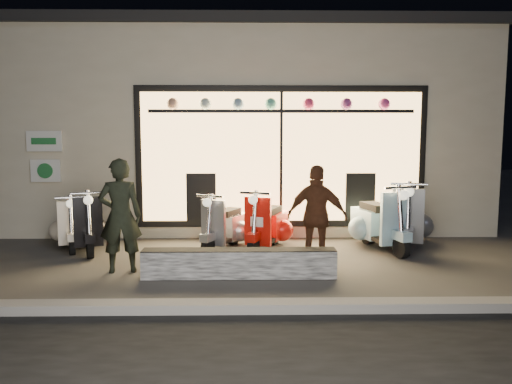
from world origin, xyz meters
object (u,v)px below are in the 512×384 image
at_px(graffiti_barrier, 239,263).
at_px(scooter_red, 269,225).
at_px(scooter_silver, 227,226).
at_px(man, 120,216).
at_px(woman, 317,216).

relative_size(graffiti_barrier, scooter_red, 1.92).
distance_m(graffiti_barrier, scooter_red, 1.90).
relative_size(scooter_silver, man, 0.79).
bearing_deg(graffiti_barrier, woman, 25.59).
distance_m(scooter_silver, woman, 1.94).
xyz_separation_m(scooter_red, woman, (0.66, -1.28, 0.36)).
distance_m(scooter_silver, scooter_red, 0.73).
distance_m(graffiti_barrier, woman, 1.40).
height_order(graffiti_barrier, woman, woman).
bearing_deg(man, woman, 175.51).
height_order(scooter_silver, man, man).
relative_size(graffiti_barrier, scooter_silver, 2.04).
height_order(scooter_red, man, man).
bearing_deg(woman, graffiti_barrier, 44.31).
relative_size(scooter_red, man, 0.85).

